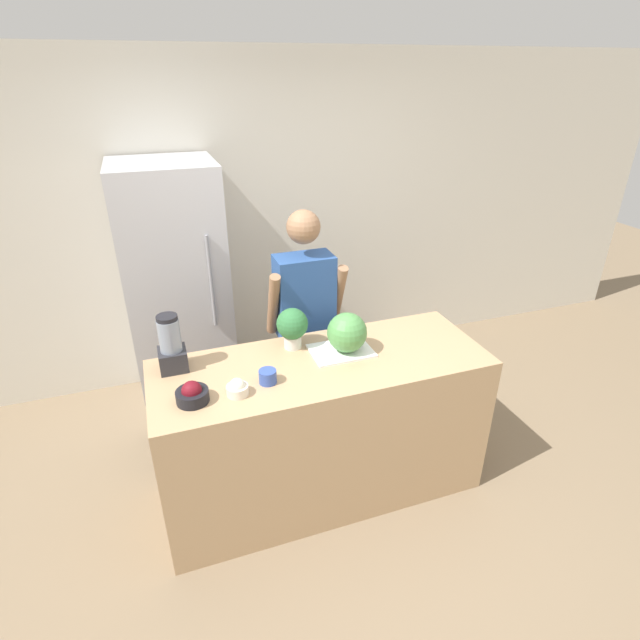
{
  "coord_description": "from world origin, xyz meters",
  "views": [
    {
      "loc": [
        -0.82,
        -1.92,
        2.45
      ],
      "look_at": [
        0.0,
        0.39,
        1.2
      ],
      "focal_mm": 28.0,
      "sensor_mm": 36.0,
      "label": 1
    }
  ],
  "objects_px": {
    "watermelon": "(347,332)",
    "potted_plant": "(292,326)",
    "person": "(305,326)",
    "blender": "(171,346)",
    "bowl_cherries": "(192,394)",
    "bowl_small_blue": "(268,377)",
    "bowl_cream": "(237,388)",
    "refrigerator": "(178,292)"
  },
  "relations": [
    {
      "from": "person",
      "to": "bowl_cherries",
      "type": "xyz_separation_m",
      "value": [
        -0.83,
        -0.75,
        0.13
      ]
    },
    {
      "from": "refrigerator",
      "to": "watermelon",
      "type": "height_order",
      "value": "refrigerator"
    },
    {
      "from": "refrigerator",
      "to": "potted_plant",
      "type": "bearing_deg",
      "value": -62.05
    },
    {
      "from": "watermelon",
      "to": "potted_plant",
      "type": "xyz_separation_m",
      "value": [
        -0.28,
        0.16,
        0.01
      ]
    },
    {
      "from": "watermelon",
      "to": "bowl_cream",
      "type": "xyz_separation_m",
      "value": [
        -0.69,
        -0.21,
        -0.09
      ]
    },
    {
      "from": "bowl_cream",
      "to": "bowl_small_blue",
      "type": "relative_size",
      "value": 1.2
    },
    {
      "from": "bowl_cherries",
      "to": "blender",
      "type": "height_order",
      "value": "blender"
    },
    {
      "from": "refrigerator",
      "to": "bowl_cream",
      "type": "relative_size",
      "value": 16.69
    },
    {
      "from": "refrigerator",
      "to": "person",
      "type": "xyz_separation_m",
      "value": [
        0.78,
        -0.68,
        -0.09
      ]
    },
    {
      "from": "blender",
      "to": "watermelon",
      "type": "bearing_deg",
      "value": -8.88
    },
    {
      "from": "bowl_cherries",
      "to": "bowl_small_blue",
      "type": "relative_size",
      "value": 1.75
    },
    {
      "from": "refrigerator",
      "to": "blender",
      "type": "relative_size",
      "value": 5.74
    },
    {
      "from": "bowl_small_blue",
      "to": "bowl_cherries",
      "type": "bearing_deg",
      "value": -174.56
    },
    {
      "from": "refrigerator",
      "to": "watermelon",
      "type": "xyz_separation_m",
      "value": [
        0.86,
        -1.24,
        0.13
      ]
    },
    {
      "from": "person",
      "to": "bowl_cream",
      "type": "bearing_deg",
      "value": -128.48
    },
    {
      "from": "person",
      "to": "bowl_cherries",
      "type": "relative_size",
      "value": 10.09
    },
    {
      "from": "person",
      "to": "blender",
      "type": "distance_m",
      "value": 1.01
    },
    {
      "from": "watermelon",
      "to": "refrigerator",
      "type": "bearing_deg",
      "value": 124.56
    },
    {
      "from": "bowl_small_blue",
      "to": "refrigerator",
      "type": "bearing_deg",
      "value": 103.71
    },
    {
      "from": "blender",
      "to": "bowl_cherries",
      "type": "bearing_deg",
      "value": -79.87
    },
    {
      "from": "potted_plant",
      "to": "blender",
      "type": "bearing_deg",
      "value": -179.28
    },
    {
      "from": "refrigerator",
      "to": "watermelon",
      "type": "distance_m",
      "value": 1.51
    },
    {
      "from": "bowl_cherries",
      "to": "bowl_small_blue",
      "type": "height_order",
      "value": "bowl_cherries"
    },
    {
      "from": "person",
      "to": "blender",
      "type": "relative_size",
      "value": 5.05
    },
    {
      "from": "refrigerator",
      "to": "blender",
      "type": "bearing_deg",
      "value": -96.14
    },
    {
      "from": "watermelon",
      "to": "bowl_cream",
      "type": "distance_m",
      "value": 0.72
    },
    {
      "from": "person",
      "to": "blender",
      "type": "bearing_deg",
      "value": -155.53
    },
    {
      "from": "bowl_cream",
      "to": "blender",
      "type": "xyz_separation_m",
      "value": [
        -0.29,
        0.36,
        0.11
      ]
    },
    {
      "from": "potted_plant",
      "to": "bowl_cream",
      "type": "bearing_deg",
      "value": -137.72
    },
    {
      "from": "bowl_small_blue",
      "to": "bowl_cream",
      "type": "bearing_deg",
      "value": -162.91
    },
    {
      "from": "refrigerator",
      "to": "bowl_cherries",
      "type": "distance_m",
      "value": 1.44
    },
    {
      "from": "refrigerator",
      "to": "bowl_cherries",
      "type": "xyz_separation_m",
      "value": [
        -0.06,
        -1.43,
        0.05
      ]
    },
    {
      "from": "bowl_cherries",
      "to": "potted_plant",
      "type": "relative_size",
      "value": 0.66
    },
    {
      "from": "blender",
      "to": "potted_plant",
      "type": "relative_size",
      "value": 1.31
    },
    {
      "from": "watermelon",
      "to": "potted_plant",
      "type": "relative_size",
      "value": 0.93
    },
    {
      "from": "bowl_cherries",
      "to": "bowl_small_blue",
      "type": "bearing_deg",
      "value": 5.44
    },
    {
      "from": "person",
      "to": "bowl_small_blue",
      "type": "relative_size",
      "value": 17.61
    },
    {
      "from": "blender",
      "to": "potted_plant",
      "type": "bearing_deg",
      "value": 0.72
    },
    {
      "from": "bowl_cherries",
      "to": "potted_plant",
      "type": "distance_m",
      "value": 0.73
    },
    {
      "from": "bowl_cream",
      "to": "blender",
      "type": "distance_m",
      "value": 0.47
    },
    {
      "from": "refrigerator",
      "to": "potted_plant",
      "type": "xyz_separation_m",
      "value": [
        0.57,
        -1.08,
        0.15
      ]
    },
    {
      "from": "bowl_small_blue",
      "to": "blender",
      "type": "xyz_separation_m",
      "value": [
        -0.46,
        0.31,
        0.11
      ]
    }
  ]
}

